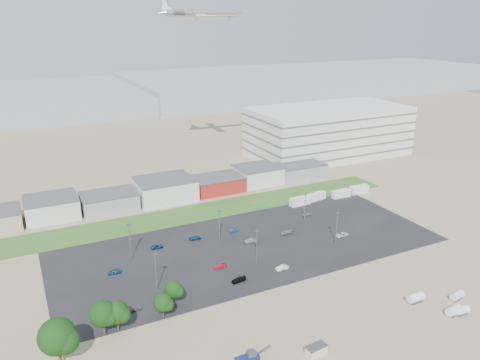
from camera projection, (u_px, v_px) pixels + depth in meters
ground at (266, 279)px, 127.96m from camera, size 700.00×700.00×0.00m
parking_lot at (249, 246)px, 147.00m from camera, size 120.00×50.00×0.01m
grass_strip at (197, 213)px, 172.02m from camera, size 160.00×16.00×0.02m
hills_backdrop at (130, 95)px, 410.18m from camera, size 700.00×200.00×9.00m
building_row at (137, 193)px, 179.68m from camera, size 170.00×20.00×8.00m
parking_garage at (328, 131)px, 242.15m from camera, size 80.00×40.00×25.00m
portable_shed at (316, 351)px, 98.64m from camera, size 4.90×2.89×2.36m
telehandler at (247, 359)px, 95.52m from camera, size 8.00×2.67×3.33m
storage_tank_nw at (416, 297)px, 117.24m from camera, size 4.47×2.36×2.63m
storage_tank_ne at (457, 295)px, 118.40m from camera, size 4.04×2.46×2.27m
storage_tank_sw at (453, 310)px, 112.28m from camera, size 4.32×2.62×2.44m
storage_tank_se at (461, 310)px, 112.35m from camera, size 4.05×2.36×2.31m
box_trailer_a at (300, 201)px, 178.66m from camera, size 8.44×3.01×3.12m
box_trailer_b at (317, 196)px, 183.74m from camera, size 8.07×3.64×2.92m
box_trailer_c at (341, 194)px, 186.50m from camera, size 7.90×2.47×2.96m
box_trailer_d at (359, 189)px, 190.95m from camera, size 8.42×2.71×3.15m
tree_far_left at (58, 340)px, 94.25m from camera, size 8.18×8.18×12.27m
tree_left at (103, 316)px, 104.08m from camera, size 6.41×6.41×9.61m
tree_mid at (117, 315)px, 105.40m from camera, size 5.77×5.77×8.65m
tree_right at (163, 304)px, 110.36m from camera, size 4.88×4.88×7.32m
tree_near at (173, 291)px, 115.65m from camera, size 4.90×4.90×7.35m
lightpole_front_l at (156, 272)px, 121.01m from camera, size 1.27×0.53×10.80m
lightpole_front_m at (257, 247)px, 134.60m from camera, size 1.23×0.51×10.46m
lightpole_front_r at (336, 228)px, 147.08m from camera, size 1.22×0.51×10.37m
lightpole_back_l at (130, 241)px, 137.81m from camera, size 1.28×0.54×10.92m
lightpole_back_m at (219, 225)px, 150.22m from camera, size 1.14×0.48×9.73m
lightpole_back_r at (305, 208)px, 163.14m from camera, size 1.19×0.50×10.11m
airliner at (202, 13)px, 211.22m from camera, size 42.89×30.49×12.22m
parked_car_0 at (341, 235)px, 152.95m from camera, size 4.55×2.25×1.24m
parked_car_3 at (239, 280)px, 126.60m from camera, size 4.37×2.15×1.22m
parked_car_4 at (220, 266)px, 133.60m from camera, size 3.77×1.56×1.21m
parked_car_5 at (114, 272)px, 130.59m from camera, size 3.88×1.89×1.27m
parked_car_6 at (195, 238)px, 150.87m from camera, size 4.04×1.78×1.15m
parked_car_7 at (251, 241)px, 148.86m from camera, size 3.99×1.40×1.31m
parked_car_8 at (306, 214)px, 168.93m from camera, size 3.64×1.58×1.22m
parked_car_9 at (157, 247)px, 145.12m from camera, size 3.94×1.82×1.10m
parked_car_10 at (134, 308)px, 114.11m from camera, size 4.02×1.67×1.16m
parked_car_11 at (234, 230)px, 156.25m from camera, size 3.67×1.60×1.17m
parked_car_12 at (287, 232)px, 154.64m from camera, size 4.47×2.14×1.26m
parked_car_13 at (282, 268)px, 132.69m from camera, size 3.98×1.47×1.30m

